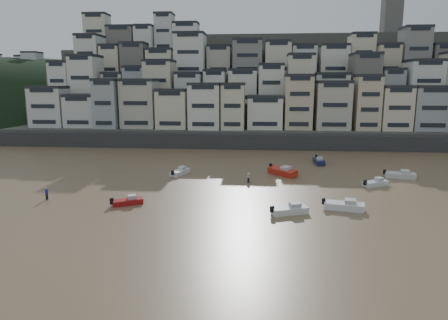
# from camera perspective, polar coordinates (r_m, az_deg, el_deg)

# --- Properties ---
(ground) EXTENTS (400.00, 400.00, 0.00)m
(ground) POSITION_cam_1_polar(r_m,az_deg,el_deg) (34.88, -12.77, -15.93)
(ground) COLOR #7E6144
(ground) RESTS_ON ground
(harbor_wall) EXTENTS (140.00, 3.00, 3.50)m
(harbor_wall) POSITION_cam_1_polar(r_m,az_deg,el_deg) (95.51, 4.99, 2.63)
(harbor_wall) COLOR #38383A
(harbor_wall) RESTS_ON ground
(hillside) EXTENTS (141.04, 66.00, 50.00)m
(hillside) POSITION_cam_1_polar(r_m,az_deg,el_deg) (134.44, 7.18, 9.83)
(hillside) COLOR #4C4C47
(hillside) RESTS_ON ground
(headland) EXTENTS (216.00, 135.00, 53.33)m
(headland) POSITION_cam_1_polar(r_m,az_deg,el_deg) (195.81, -27.52, 5.22)
(headland) COLOR black
(headland) RESTS_ON ground
(boat_b) EXTENTS (5.53, 2.77, 1.44)m
(boat_b) POSITION_cam_1_polar(r_m,az_deg,el_deg) (52.13, 16.79, -6.09)
(boat_b) COLOR white
(boat_b) RESTS_ON ground
(boat_e) EXTENTS (5.62, 5.97, 1.69)m
(boat_e) POSITION_cam_1_polar(r_m,az_deg,el_deg) (68.94, 8.34, -1.48)
(boat_e) COLOR #B62416
(boat_e) RESTS_ON ground
(boat_f) EXTENTS (3.24, 5.22, 1.35)m
(boat_f) POSITION_cam_1_polar(r_m,az_deg,el_deg) (69.02, -6.29, -1.56)
(boat_f) COLOR silver
(boat_f) RESTS_ON ground
(boat_g) EXTENTS (5.44, 2.68, 1.42)m
(boat_g) POSITION_cam_1_polar(r_m,az_deg,el_deg) (72.34, 23.87, -1.84)
(boat_g) COLOR silver
(boat_g) RESTS_ON ground
(boat_i) EXTENTS (2.09, 5.31, 1.42)m
(boat_i) POSITION_cam_1_polar(r_m,az_deg,el_deg) (79.95, 13.38, -0.04)
(boat_i) COLOR #151D41
(boat_i) RESTS_ON ground
(boat_a) EXTENTS (5.19, 3.31, 1.35)m
(boat_a) POSITION_cam_1_polar(r_m,az_deg,el_deg) (49.13, 9.40, -6.87)
(boat_a) COLOR white
(boat_a) RESTS_ON ground
(boat_d) EXTENTS (4.71, 3.59, 1.25)m
(boat_d) POSITION_cam_1_polar(r_m,az_deg,el_deg) (65.44, 20.86, -2.98)
(boat_d) COLOR silver
(boat_d) RESTS_ON ground
(boat_j) EXTENTS (4.39, 3.31, 1.16)m
(boat_j) POSITION_cam_1_polar(r_m,az_deg,el_deg) (53.56, -13.62, -5.63)
(boat_j) COLOR #A21413
(boat_j) RESTS_ON ground
(person_blue) EXTENTS (0.44, 0.44, 1.74)m
(person_blue) POSITION_cam_1_polar(r_m,az_deg,el_deg) (59.29, -24.01, -4.38)
(person_blue) COLOR #2A1AC6
(person_blue) RESTS_ON ground
(person_pink) EXTENTS (0.44, 0.44, 1.74)m
(person_pink) POSITION_cam_1_polar(r_m,az_deg,el_deg) (63.30, 3.52, -2.49)
(person_pink) COLOR tan
(person_pink) RESTS_ON ground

